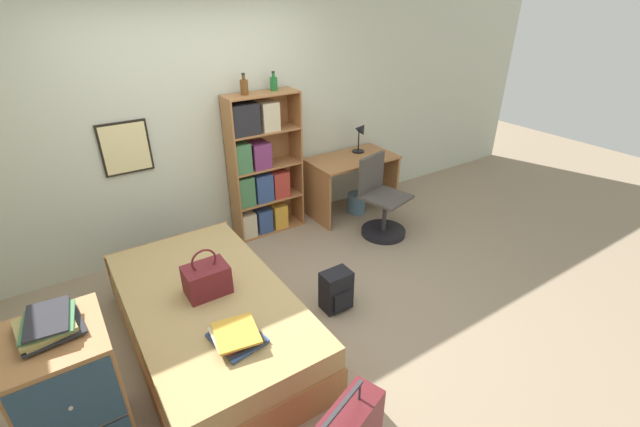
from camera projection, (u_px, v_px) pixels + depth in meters
name	position (u px, v px, depth m)	size (l,w,h in m)	color
ground_plane	(281.00, 314.00, 3.76)	(14.00, 14.00, 0.00)	gray
wall_back	(199.00, 126.00, 4.34)	(10.00, 0.09, 2.60)	beige
bed	(210.00, 318.00, 3.37)	(1.14, 2.05, 0.47)	#A36B3D
handbag	(207.00, 279.00, 3.22)	(0.32, 0.23, 0.38)	maroon
book_stack_on_bed	(236.00, 336.00, 2.80)	(0.34, 0.38, 0.08)	#99894C
dresser	(75.00, 398.00, 2.43)	(0.50, 0.58, 0.93)	#A36B3D
magazine_pile_on_dresser	(47.00, 325.00, 2.24)	(0.33, 0.35, 0.08)	#7A336B
bookcase	(259.00, 171.00, 4.71)	(0.80, 0.29, 1.59)	#A36B3D
bottle_green	(244.00, 87.00, 4.25)	(0.08, 0.08, 0.21)	brown
bottle_brown	(274.00, 83.00, 4.44)	(0.08, 0.08, 0.19)	#1E6B2D
desk	(351.00, 175.00, 5.28)	(1.07, 0.62, 0.73)	#A36B3D
desk_lamp	(361.00, 133.00, 5.26)	(0.20, 0.15, 0.38)	black
desk_chair	(381.00, 210.00, 4.88)	(0.56, 0.56, 0.91)	black
backpack	(336.00, 291.00, 3.75)	(0.26, 0.21, 0.37)	black
waste_bin	(356.00, 203.00, 5.43)	(0.23, 0.23, 0.25)	slate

